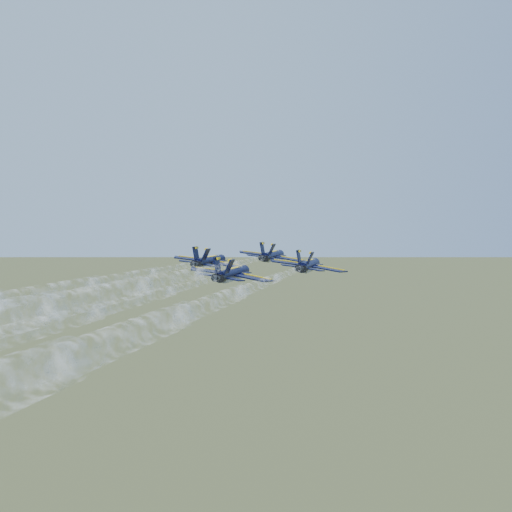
{
  "coord_description": "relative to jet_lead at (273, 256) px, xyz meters",
  "views": [
    {
      "loc": [
        -16.41,
        -109.75,
        105.04
      ],
      "look_at": [
        -2.53,
        0.54,
        93.49
      ],
      "focal_mm": 45.0,
      "sensor_mm": 36.0,
      "label": 1
    }
  ],
  "objects": [
    {
      "name": "smoke_trail_lead",
      "position": [
        -24.41,
        -61.84,
        0.04
      ],
      "size": [
        33.94,
        82.1,
        2.89
      ],
      "rotation": [
        0.0,
        0.13,
        -0.38
      ],
      "color": "white"
    },
    {
      "name": "smoke_trail_right",
      "position": [
        -20.71,
        -77.74,
        0.04
      ],
      "size": [
        33.94,
        82.1,
        2.89
      ],
      "rotation": [
        0.0,
        0.13,
        -0.38
      ],
      "color": "white"
    },
    {
      "name": "jet_lead",
      "position": [
        0.0,
        0.0,
        0.0
      ],
      "size": [
        12.36,
        16.88,
        3.77
      ],
      "rotation": [
        0.0,
        0.13,
        -0.38
      ],
      "color": "black"
    },
    {
      "name": "jet_slot",
      "position": [
        -9.86,
        -25.07,
        0.0
      ],
      "size": [
        12.36,
        16.88,
        3.77
      ],
      "rotation": [
        0.0,
        0.13,
        -0.38
      ],
      "color": "black"
    },
    {
      "name": "jet_right",
      "position": [
        3.7,
        -15.89,
        0.0
      ],
      "size": [
        12.36,
        16.88,
        3.77
      ],
      "rotation": [
        0.0,
        0.13,
        -0.38
      ],
      "color": "black"
    },
    {
      "name": "jet_left",
      "position": [
        -12.35,
        -7.82,
        0.0
      ],
      "size": [
        12.36,
        16.88,
        3.77
      ],
      "rotation": [
        0.0,
        0.13,
        -0.38
      ],
      "color": "black"
    }
  ]
}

